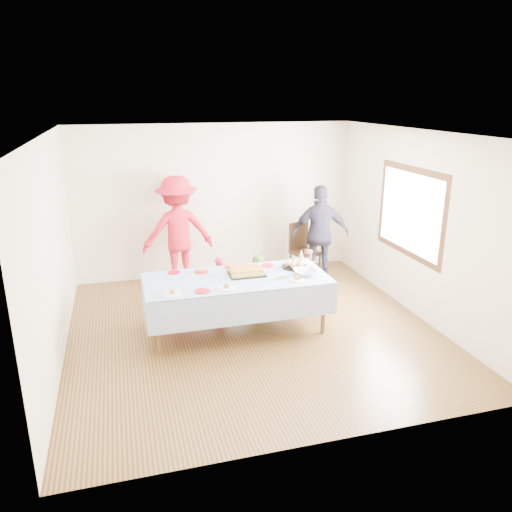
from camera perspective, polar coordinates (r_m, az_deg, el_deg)
The scene contains 22 objects.
ground at distance 7.11m, azimuth -0.37°, elevation -8.40°, with size 5.00×5.00×0.00m, color #482D14.
room_walls at distance 6.54m, azimuth 0.05°, elevation 5.72°, with size 5.04×5.04×2.72m.
party_table at distance 6.83m, azimuth -2.23°, elevation -2.92°, with size 2.50×1.10×0.78m.
birthday_cake at distance 6.92m, azimuth -1.13°, elevation -1.78°, with size 0.50×0.38×0.09m.
rolls_tray at distance 7.21m, azimuth 4.41°, elevation -0.94°, with size 0.37×0.37×0.11m.
punch_bowl at distance 6.93m, azimuth 5.62°, elevation -1.85°, with size 0.31×0.31×0.08m, color silver.
party_hat at distance 7.51m, azimuth 5.18°, elevation 0.11°, with size 0.10×0.10×0.17m, color white.
fork_pile at distance 6.80m, azimuth 3.19°, elevation -2.24°, with size 0.24×0.18×0.07m, color white, non-canonical shape.
plate_red_far_a at distance 7.08m, azimuth -9.37°, elevation -1.86°, with size 0.18×0.18×0.01m, color red.
plate_red_far_b at distance 7.05m, azimuth -6.24°, elevation -1.81°, with size 0.19×0.19×0.01m, color red.
plate_red_far_c at distance 7.22m, azimuth -2.92°, elevation -1.25°, with size 0.19×0.19×0.01m, color red.
plate_red_far_d at distance 7.27m, azimuth 1.35°, elevation -1.08°, with size 0.17×0.17×0.01m, color red.
plate_red_near at distance 6.37m, azimuth -6.14°, elevation -3.99°, with size 0.20×0.20×0.01m, color red.
plate_white_left at distance 6.33m, azimuth -9.58°, elevation -4.31°, with size 0.24×0.24×0.01m, color white.
plate_white_mid at distance 6.44m, azimuth -3.42°, elevation -3.69°, with size 0.21×0.21×0.01m, color white.
plate_white_right at distance 6.74m, azimuth 4.69°, elevation -2.71°, with size 0.22×0.22×0.01m, color white.
dining_chair at distance 9.00m, azimuth 5.32°, elevation 1.06°, with size 0.56×0.56×1.00m.
toddler_left at distance 7.69m, azimuth -4.26°, elevation -3.03°, with size 0.30×0.20×0.82m, color #D81B56.
toddler_mid at distance 7.83m, azimuth 0.25°, elevation -2.69°, with size 0.39×0.25×0.79m, color #3A6E24.
toddler_right at distance 8.29m, azimuth 5.79°, elevation -1.70°, with size 0.37×0.29×0.76m, color #B36D53.
adult_left at distance 8.62m, azimuth -8.93°, elevation 2.84°, with size 1.22×0.70×1.88m, color red.
adult_right at distance 8.71m, azimuth 7.34°, elevation 2.48°, with size 1.00×0.42×1.71m, color #292736.
Camera 1 is at (-1.67, -6.15, 3.15)m, focal length 35.00 mm.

